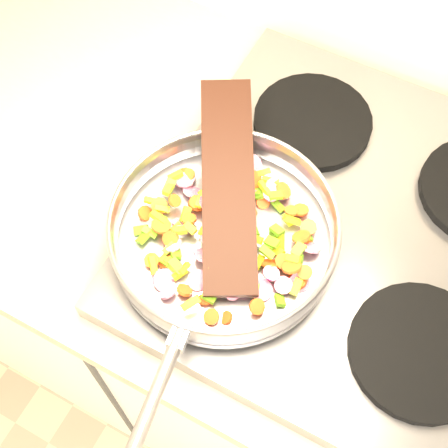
% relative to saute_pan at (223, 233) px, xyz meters
% --- Properties ---
extents(cooktop, '(0.60, 0.60, 0.04)m').
position_rel_saute_pan_xyz_m(cooktop, '(0.16, 0.13, -0.07)').
color(cooktop, '#939399').
rests_on(cooktop, counter_top).
extents(grate_fl, '(0.19, 0.19, 0.02)m').
position_rel_saute_pan_xyz_m(grate_fl, '(0.02, -0.01, -0.04)').
color(grate_fl, black).
rests_on(grate_fl, cooktop).
extents(grate_fr, '(0.19, 0.19, 0.02)m').
position_rel_saute_pan_xyz_m(grate_fr, '(0.30, -0.01, -0.04)').
color(grate_fr, black).
rests_on(grate_fr, cooktop).
extents(grate_bl, '(0.19, 0.19, 0.02)m').
position_rel_saute_pan_xyz_m(grate_bl, '(0.02, 0.27, -0.04)').
color(grate_bl, black).
rests_on(grate_bl, cooktop).
extents(saute_pan, '(0.36, 0.52, 0.06)m').
position_rel_saute_pan_xyz_m(saute_pan, '(0.00, 0.00, 0.00)').
color(saute_pan, '#9E9EA5').
rests_on(saute_pan, grate_fl).
extents(vegetable_heap, '(0.27, 0.26, 0.05)m').
position_rel_saute_pan_xyz_m(vegetable_heap, '(-0.00, 0.02, -0.01)').
color(vegetable_heap, yellow).
rests_on(vegetable_heap, saute_pan).
extents(wooden_spatula, '(0.22, 0.32, 0.07)m').
position_rel_saute_pan_xyz_m(wooden_spatula, '(-0.03, 0.06, 0.02)').
color(wooden_spatula, black).
rests_on(wooden_spatula, saute_pan).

